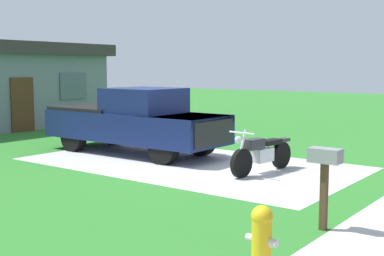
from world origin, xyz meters
TOP-DOWN VIEW (x-y plane):
  - ground_plane at (0.00, 0.00)m, footprint 80.00×80.00m
  - driveway_pad at (0.00, 0.00)m, footprint 4.79×8.49m
  - motorcycle at (0.06, -2.11)m, footprint 2.21×0.70m
  - pickup_truck at (0.32, 2.29)m, footprint 2.01×5.63m
  - fire_hydrant at (-5.30, -5.14)m, footprint 0.32×0.40m
  - mailbox at (-3.15, -4.99)m, footprint 0.26×0.48m

SIDE VIEW (x-z plane):
  - ground_plane at x=0.00m, z-range 0.00..0.00m
  - driveway_pad at x=0.00m, z-range 0.00..0.01m
  - fire_hydrant at x=-5.30m, z-range -0.01..0.86m
  - motorcycle at x=0.06m, z-range -0.07..1.02m
  - pickup_truck at x=0.32m, z-range 0.00..1.90m
  - mailbox at x=-3.15m, z-range 0.35..1.61m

